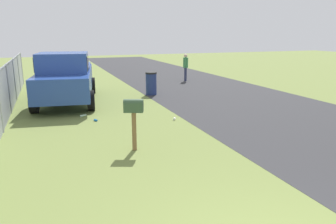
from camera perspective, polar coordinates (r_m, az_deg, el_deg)
road_asphalt at (r=11.64m, az=20.42°, el=-1.01°), size 60.00×6.70×0.01m
mailbox at (r=7.75m, az=-6.17°, el=0.39°), size 0.36×0.51×1.29m
pickup_truck at (r=13.80m, az=-17.86°, el=6.10°), size 5.74×2.88×2.09m
trash_bin at (r=15.04m, az=-3.04°, el=5.15°), size 0.53×0.53×1.07m
pedestrian at (r=19.41m, az=3.16°, el=8.32°), size 0.44×0.37×1.63m
fence_section at (r=11.52m, az=-27.28°, el=3.02°), size 17.20×0.07×1.78m
litter_bottle_near_hydrant at (r=11.49m, az=-14.95°, el=-0.62°), size 0.16×0.23×0.07m
litter_can_midfield_a at (r=10.79m, az=-12.83°, el=-1.44°), size 0.14×0.12×0.07m
litter_cup_by_mailbox at (r=10.67m, az=1.14°, el=-1.22°), size 0.13×0.12×0.08m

